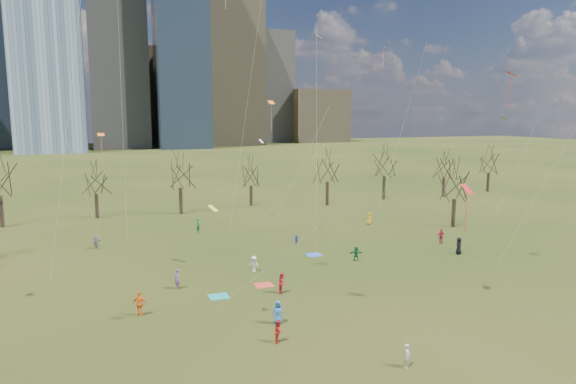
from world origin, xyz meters
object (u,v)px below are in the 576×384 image
object	(u,v)px
blanket_crimson	(264,285)
person_0	(278,312)
blanket_navy	(314,255)
person_2	(282,283)
person_4	(140,304)
person_1	(407,356)
blanket_teal	(219,296)

from	to	relation	value
blanket_crimson	person_0	distance (m)	8.65
blanket_navy	person_2	world-z (taller)	person_2
blanket_crimson	person_4	size ratio (longest dim) A/B	0.85
blanket_crimson	person_1	xyz separation A→B (m)	(3.51, -17.23, 0.72)
blanket_navy	person_4	distance (m)	21.91
blanket_navy	person_4	world-z (taller)	person_4
blanket_teal	person_2	distance (m)	5.44
blanket_crimson	person_4	world-z (taller)	person_4
blanket_teal	person_1	xyz separation A→B (m)	(7.93, -15.81, 0.72)
person_2	person_4	world-z (taller)	person_4
blanket_teal	person_4	size ratio (longest dim) A/B	0.85
blanket_navy	blanket_crimson	xyz separation A→B (m)	(-8.06, -7.57, 0.00)
person_0	person_4	bearing A→B (deg)	173.01
blanket_crimson	person_1	world-z (taller)	person_1
blanket_navy	person_0	size ratio (longest dim) A/B	0.92
blanket_navy	person_2	size ratio (longest dim) A/B	0.91
blanket_teal	person_2	bearing A→B (deg)	-10.96
person_1	person_2	size ratio (longest dim) A/B	0.83
person_2	person_4	size ratio (longest dim) A/B	0.93
blanket_teal	blanket_crimson	size ratio (longest dim) A/B	1.00
blanket_crimson	person_1	distance (m)	17.60
blanket_crimson	person_0	world-z (taller)	person_0
person_0	person_4	distance (m)	10.55
blanket_crimson	person_0	size ratio (longest dim) A/B	0.92
person_2	person_4	xyz separation A→B (m)	(-11.75, -0.94, 0.07)
person_1	person_4	distance (m)	19.98
blanket_crimson	blanket_navy	bearing A→B (deg)	43.20
blanket_teal	blanket_navy	bearing A→B (deg)	35.79
blanket_crimson	blanket_teal	bearing A→B (deg)	-162.12
blanket_crimson	person_2	size ratio (longest dim) A/B	0.91
blanket_crimson	person_4	xyz separation A→B (m)	(-10.89, -3.38, 0.93)
blanket_teal	person_0	world-z (taller)	person_0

